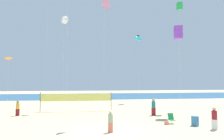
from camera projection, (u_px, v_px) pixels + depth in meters
ground_plane at (109, 131)px, 15.90m from camera, size 120.00×120.00×0.00m
ocean_band at (93, 96)px, 50.66m from camera, size 120.00×20.00×0.01m
beachgoer_teal_shirt at (153, 106)px, 22.93m from camera, size 0.42×0.42×1.86m
beachgoer_mustard_shirt at (18, 108)px, 22.68m from camera, size 0.38×0.38×1.66m
beachgoer_maroon_shirt at (214, 117)px, 16.37m from camera, size 0.41×0.41×1.78m
beachgoer_sage_shirt at (110, 121)px, 15.49m from camera, size 0.38×0.38×1.65m
folding_beach_chair at (171, 118)px, 18.69m from camera, size 0.52×0.65×0.89m
trash_barrel at (195, 121)px, 17.68m from camera, size 0.62×0.62×0.82m
volleyball_net at (76, 98)px, 25.95m from camera, size 8.86×0.14×2.40m
beach_handbag at (167, 123)px, 18.16m from camera, size 0.36×0.18×0.29m
kite_violet_box at (178, 32)px, 23.52m from camera, size 1.13×1.13×10.04m
kite_white_delta at (64, 19)px, 26.70m from camera, size 1.15×0.81×12.29m
kite_cyan_inflatable at (138, 39)px, 36.86m from camera, size 2.06×2.24×11.89m
kite_pink_delta at (104, 5)px, 19.10m from camera, size 1.11×1.08×11.43m
kite_orange_diamond at (8, 58)px, 21.87m from camera, size 0.87×0.88×6.45m
kite_green_box at (179, 6)px, 27.58m from camera, size 0.64×0.64×14.28m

